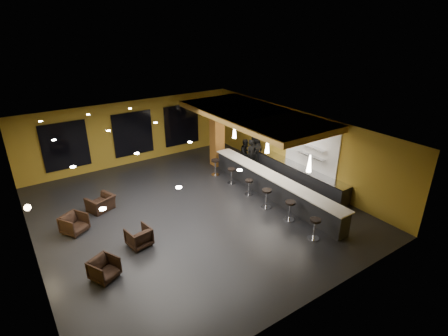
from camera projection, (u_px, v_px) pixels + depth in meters
floor at (192, 211)px, 14.94m from camera, size 12.00×13.00×0.10m
ceiling at (189, 131)px, 13.50m from camera, size 12.00×13.00×0.10m
wall_back at (132, 132)px, 19.19m from camera, size 12.00×0.10×3.50m
wall_front at (311, 257)px, 9.26m from camera, size 12.00×0.10×3.50m
wall_left at (24, 217)px, 11.11m from camera, size 0.10×13.00×3.50m
wall_right at (297, 145)px, 17.34m from camera, size 0.10×13.00×3.50m
wood_soffit at (253, 115)px, 16.40m from camera, size 3.60×8.00×0.28m
window_left at (65, 146)px, 17.32m from camera, size 2.20×0.06×2.40m
window_center at (133, 134)px, 19.13m from camera, size 2.20×0.06×2.40m
window_right at (182, 125)px, 20.67m from camera, size 2.20×0.06×2.40m
tile_backsplash at (311, 146)px, 16.43m from camera, size 0.06×3.20×2.40m
bar_counter at (273, 187)px, 15.84m from camera, size 0.60×8.00×1.00m
bar_top at (273, 176)px, 15.63m from camera, size 0.78×8.10×0.05m
prep_counter at (296, 174)px, 17.28m from camera, size 0.70×6.00×0.86m
prep_top at (297, 166)px, 17.10m from camera, size 0.72×6.00×0.03m
wall_shelf_lower at (312, 156)px, 16.37m from camera, size 0.30×1.50×0.03m
wall_shelf_upper at (313, 147)px, 16.19m from camera, size 0.30×1.50×0.03m
column at (217, 135)px, 18.83m from camera, size 0.60×0.60×3.50m
wall_sconce at (27, 208)px, 11.55m from camera, size 0.22×0.22×0.22m
pendant_0 at (309, 164)px, 13.59m from camera, size 0.20×0.20×0.70m
pendant_1 at (267, 145)px, 15.48m from camera, size 0.20×0.20×0.70m
pendant_2 at (234, 131)px, 17.38m from camera, size 0.20×0.20×0.70m
staff_a at (251, 155)px, 18.52m from camera, size 0.64×0.43×1.70m
staff_b at (246, 153)px, 18.94m from camera, size 0.83×0.68×1.58m
staff_c at (255, 150)px, 18.95m from camera, size 0.94×0.64×1.86m
armchair_a at (104, 269)px, 10.93m from camera, size 1.02×1.03×0.71m
armchair_b at (139, 237)px, 12.50m from camera, size 0.89×0.91×0.72m
armchair_c at (74, 224)px, 13.26m from camera, size 1.12×1.12×0.75m
armchair_d at (101, 203)px, 14.80m from camera, size 1.26×1.19×0.66m
bar_stool_0 at (315, 226)px, 12.81m from camera, size 0.43×0.43×0.84m
bar_stool_1 at (290, 208)px, 14.00m from camera, size 0.43×0.43×0.85m
bar_stool_2 at (267, 196)px, 14.92m from camera, size 0.44×0.44×0.86m
bar_stool_3 at (249, 185)px, 16.03m from camera, size 0.38×0.38×0.76m
bar_stool_4 at (231, 174)px, 17.11m from camera, size 0.41×0.41×0.80m
bar_stool_5 at (215, 165)px, 17.99m from camera, size 0.44×0.44×0.87m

